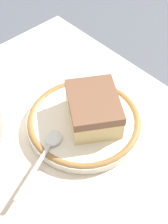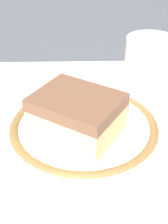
{
  "view_description": "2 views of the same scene",
  "coord_description": "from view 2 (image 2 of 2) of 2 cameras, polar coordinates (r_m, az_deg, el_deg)",
  "views": [
    {
      "loc": [
        -0.27,
        0.21,
        0.44
      ],
      "look_at": [
        -0.02,
        -0.02,
        0.04
      ],
      "focal_mm": 51.38,
      "sensor_mm": 36.0,
      "label": 1
    },
    {
      "loc": [
        -0.03,
        -0.35,
        0.26
      ],
      "look_at": [
        -0.02,
        -0.02,
        0.04
      ],
      "focal_mm": 49.04,
      "sensor_mm": 36.0,
      "label": 2
    }
  ],
  "objects": [
    {
      "name": "cake_slice",
      "position": [
        0.38,
        -1.31,
        -0.41
      ],
      "size": [
        0.13,
        0.12,
        0.05
      ],
      "color": "beige",
      "rests_on": "plate"
    },
    {
      "name": "ground_plane",
      "position": [
        0.43,
        2.5,
        -2.25
      ],
      "size": [
        2.4,
        2.4,
        0.0
      ],
      "primitive_type": "plane",
      "color": "#4C515B"
    },
    {
      "name": "spoon",
      "position": [
        0.48,
        -1.24,
        4.41
      ],
      "size": [
        0.07,
        0.13,
        0.01
      ],
      "color": "silver",
      "rests_on": "plate"
    },
    {
      "name": "plate",
      "position": [
        0.41,
        -0.0,
        -2.96
      ],
      "size": [
        0.2,
        0.2,
        0.02
      ],
      "color": "silver",
      "rests_on": "placemat"
    },
    {
      "name": "cup",
      "position": [
        0.51,
        11.95,
        8.07
      ],
      "size": [
        0.08,
        0.08,
        0.09
      ],
      "color": "white",
      "rests_on": "placemat"
    },
    {
      "name": "placemat",
      "position": [
        0.43,
        2.5,
        -2.17
      ],
      "size": [
        0.54,
        0.41,
        0.0
      ],
      "primitive_type": "cube",
      "color": "beige",
      "rests_on": "ground_plane"
    }
  ]
}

